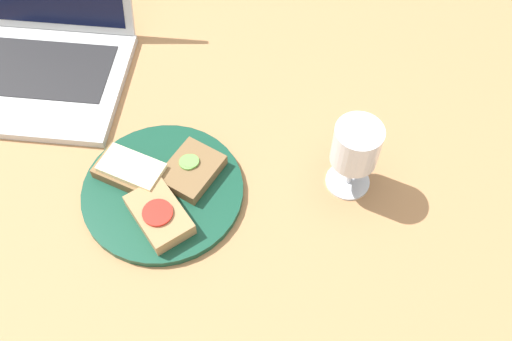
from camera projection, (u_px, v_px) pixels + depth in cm
name	position (u px, v px, depth cm)	size (l,w,h in cm)	color
wooden_table	(224.00, 200.00, 93.24)	(140.00, 140.00, 3.00)	#B27F51
plate	(163.00, 191.00, 91.64)	(25.94, 25.94, 1.29)	#144733
sandwich_with_cucumber	(192.00, 170.00, 91.82)	(10.96, 11.91, 2.48)	brown
sandwich_with_cheese	(133.00, 171.00, 91.37)	(13.31, 9.99, 2.91)	brown
sandwich_with_tomato	(159.00, 215.00, 86.98)	(12.07, 12.51, 2.96)	#A88456
wine_glass	(356.00, 148.00, 85.36)	(7.34, 7.34, 13.78)	white
laptop	(42.00, 50.00, 104.54)	(31.11, 32.30, 20.79)	silver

